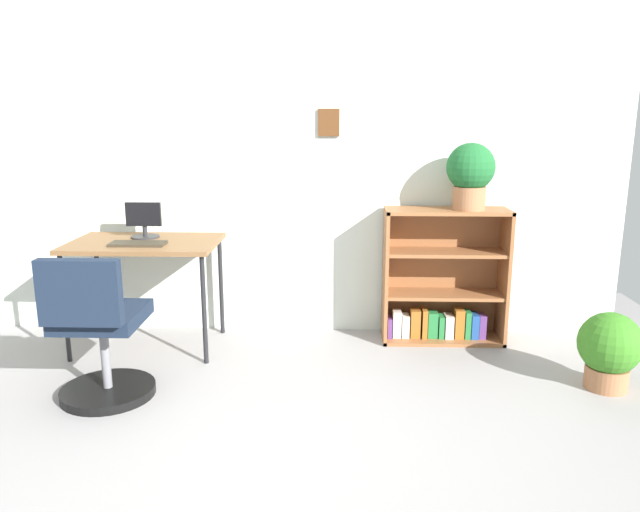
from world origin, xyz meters
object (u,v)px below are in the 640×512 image
(bookshelf_low, at_px, (442,283))
(potted_plant_floor, at_px, (609,348))
(desk, at_px, (145,250))
(office_chair, at_px, (99,338))
(monitor, at_px, (144,222))
(keyboard, at_px, (138,244))
(potted_plant_on_shelf, at_px, (470,173))

(bookshelf_low, height_order, potted_plant_floor, bookshelf_low)
(bookshelf_low, distance_m, potted_plant_floor, 1.16)
(bookshelf_low, bearing_deg, desk, -173.51)
(office_chair, height_order, bookshelf_low, bookshelf_low)
(monitor, bearing_deg, desk, -75.87)
(keyboard, height_order, potted_plant_on_shelf, potted_plant_on_shelf)
(office_chair, height_order, potted_plant_on_shelf, potted_plant_on_shelf)
(keyboard, distance_m, bookshelf_low, 2.06)
(desk, height_order, keyboard, keyboard)
(potted_plant_floor, bearing_deg, bookshelf_low, 136.57)
(desk, relative_size, office_chair, 1.14)
(desk, distance_m, monitor, 0.20)
(potted_plant_on_shelf, height_order, potted_plant_floor, potted_plant_on_shelf)
(bookshelf_low, relative_size, potted_plant_floor, 2.05)
(monitor, bearing_deg, potted_plant_on_shelf, 1.69)
(monitor, height_order, potted_plant_floor, monitor)
(office_chair, bearing_deg, bookshelf_low, 27.24)
(monitor, xyz_separation_m, office_chair, (0.01, -0.92, -0.48))
(office_chair, distance_m, potted_plant_on_shelf, 2.50)
(monitor, relative_size, potted_plant_floor, 0.53)
(desk, height_order, bookshelf_low, bookshelf_low)
(potted_plant_floor, bearing_deg, office_chair, -174.97)
(keyboard, xyz_separation_m, office_chair, (-0.01, -0.69, -0.38))
(office_chair, relative_size, potted_plant_on_shelf, 1.92)
(bookshelf_low, distance_m, potted_plant_on_shelf, 0.78)
(monitor, relative_size, keyboard, 0.69)
(monitor, bearing_deg, potted_plant_floor, -13.10)
(keyboard, xyz_separation_m, potted_plant_floor, (2.83, -0.43, -0.50))
(office_chair, distance_m, bookshelf_low, 2.27)
(keyboard, bearing_deg, potted_plant_floor, -8.73)
(keyboard, distance_m, office_chair, 0.78)
(office_chair, bearing_deg, potted_plant_floor, 5.03)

